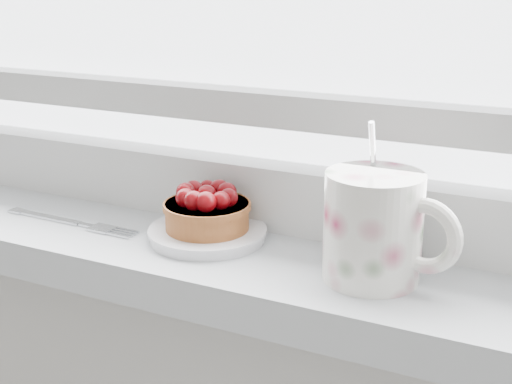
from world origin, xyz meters
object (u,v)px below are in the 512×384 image
Objects in this scene: saucer at (208,234)px; raspberry_tart at (207,209)px; fork at (69,222)px; floral_mug at (377,225)px.

raspberry_tart is (-0.00, -0.00, 0.03)m from saucer.
saucer reaches higher than fork.
fork is (-0.35, -0.01, -0.05)m from floral_mug.
fork is at bearing -170.93° from raspberry_tart.
saucer is at bearing 9.13° from fork.
floral_mug is 0.35m from fork.
saucer is 0.16m from fork.
raspberry_tart is 0.17m from fork.
saucer is 0.03m from raspberry_tart.
raspberry_tart reaches higher than fork.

